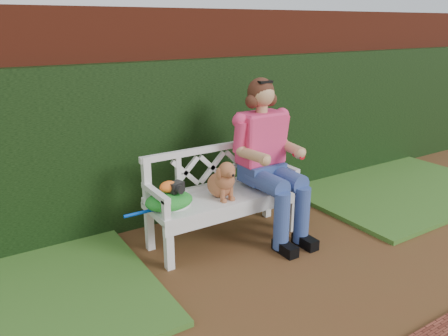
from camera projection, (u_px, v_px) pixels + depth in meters
ground at (301, 275)px, 3.75m from camera, size 60.00×60.00×0.00m
brick_wall at (192, 112)px, 4.92m from camera, size 10.00×0.30×2.20m
ivy_hedge at (202, 138)px, 4.82m from camera, size 10.00×0.18×1.70m
grass_right at (393, 187)px, 5.68m from camera, size 2.60×2.00×0.05m
garden_bench at (224, 217)px, 4.29m from camera, size 1.59×0.61×0.48m
seated_woman at (264, 155)px, 4.33m from camera, size 0.74×0.95×1.62m
dog at (222, 179)px, 4.09m from camera, size 0.28×0.36×0.38m
tennis_racket at (169, 206)px, 3.91m from camera, size 0.69×0.35×0.03m
green_bag at (169, 200)px, 3.88m from camera, size 0.50×0.42×0.15m
camera_item at (176, 187)px, 3.87m from camera, size 0.15×0.13×0.09m
baseball_glove at (168, 187)px, 3.85m from camera, size 0.18×0.14×0.10m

